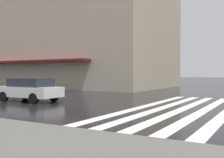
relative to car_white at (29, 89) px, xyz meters
name	(u,v)px	position (x,y,z in m)	size (l,w,h in m)	color
zebra_crossing	(217,110)	(1.50, -10.50, -0.75)	(13.00, 7.50, 0.01)	silver
haussmann_block_mid	(58,13)	(17.29, 12.82, 9.36)	(15.80, 29.97, 20.66)	tan
car_white	(29,89)	(0.00, 0.00, 0.00)	(1.85, 4.10, 1.41)	silver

